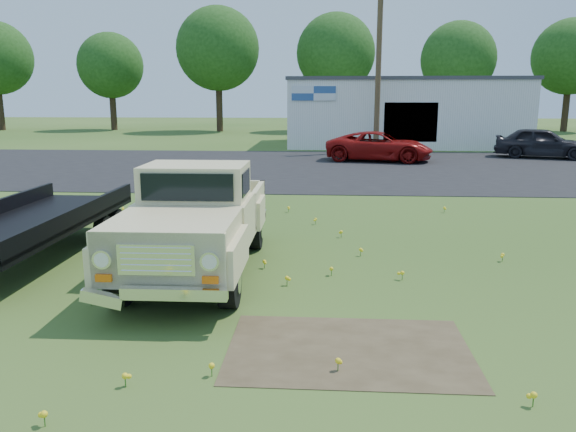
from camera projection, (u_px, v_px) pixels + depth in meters
The scene contains 15 objects.
ground at pixel (257, 273), 9.99m from camera, with size 140.00×140.00×0.00m, color #2C4B18.
asphalt_lot at pixel (298, 167), 24.62m from camera, with size 90.00×14.00×0.02m, color black.
dirt_patch_a at pixel (349, 350), 6.97m from camera, with size 3.00×2.00×0.01m, color #443824.
dirt_patch_b at pixel (192, 226), 13.53m from camera, with size 2.20×1.60×0.01m, color #443824.
commercial_building at pixel (402, 111), 35.49m from camera, with size 14.20×8.20×4.15m.
utility_pole_mid at pixel (378, 67), 30.22m from camera, with size 1.60×0.30×9.00m.
treeline_b at pixel (110, 66), 49.93m from camera, with size 5.76×5.76×8.57m.
treeline_c at pixel (218, 49), 47.56m from camera, with size 7.04×7.04×10.47m.
treeline_d at pixel (336, 53), 47.97m from camera, with size 6.72×6.72×10.00m.
treeline_e at pixel (458, 59), 46.00m from camera, with size 6.08×6.08×9.04m.
treeline_f at pixel (571, 57), 47.74m from camera, with size 6.40×6.40×9.52m.
vintage_pickup_truck at pixel (197, 219), 9.83m from camera, with size 2.09×5.37×1.95m, color tan, non-canonical shape.
flatbed_trailer at pixel (31, 217), 10.75m from camera, with size 1.99×5.98×1.63m, color black, non-canonical shape.
red_pickup at pixel (379, 147), 26.75m from camera, with size 2.30×5.00×1.39m, color maroon.
dark_sedan at pixel (542, 143), 28.03m from camera, with size 1.80×4.47×1.52m, color black.
Camera 1 is at (1.17, -9.49, 3.10)m, focal length 35.00 mm.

